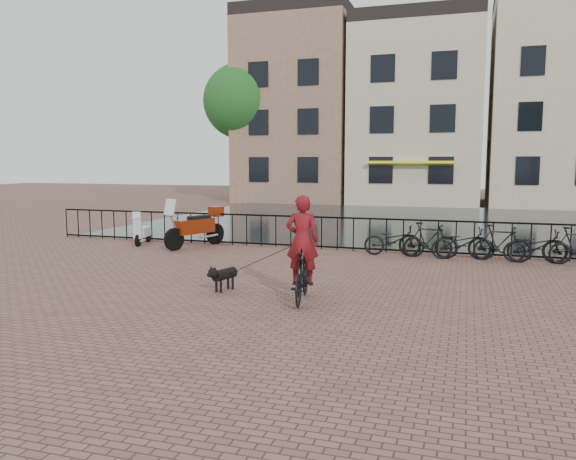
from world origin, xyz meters
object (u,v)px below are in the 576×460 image
(dog, at_px, (224,278))
(scooter, at_px, (143,227))
(cyclist, at_px, (302,255))
(motorcycle, at_px, (195,222))

(dog, bearing_deg, scooter, 151.57)
(cyclist, bearing_deg, motorcycle, -56.31)
(dog, height_order, motorcycle, motorcycle)
(motorcycle, distance_m, scooter, 1.97)
(cyclist, distance_m, scooter, 9.17)
(cyclist, bearing_deg, dog, -20.73)
(cyclist, relative_size, scooter, 1.90)
(dog, xyz_separation_m, motorcycle, (-3.37, 5.29, 0.53))
(motorcycle, bearing_deg, scooter, -160.99)
(motorcycle, relative_size, scooter, 1.80)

